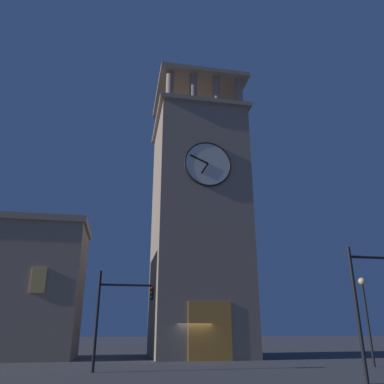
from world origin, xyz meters
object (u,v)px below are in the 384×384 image
traffic_signal_near (117,306)px  street_lamp (365,303)px  traffic_signal_mid (383,289)px  clocktower (198,223)px

traffic_signal_near → street_lamp: (-15.21, -0.21, 0.34)m
traffic_signal_mid → street_lamp: size_ratio=1.08×
traffic_signal_mid → street_lamp: (-3.62, -6.72, -0.17)m
clocktower → traffic_signal_mid: 19.08m
clocktower → street_lamp: clocktower is taller
street_lamp → traffic_signal_near: bearing=0.8°
traffic_signal_mid → street_lamp: bearing=-118.3°
traffic_signal_near → street_lamp: bearing=-179.2°
clocktower → traffic_signal_near: size_ratio=5.37×
clocktower → street_lamp: (-8.55, 10.19, -7.50)m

